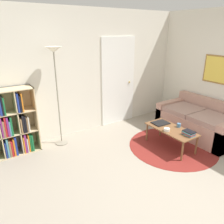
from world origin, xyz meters
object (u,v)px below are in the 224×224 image
object	(u,v)px
bookshelf	(7,126)
laptop	(161,123)
couch	(200,122)
coffee_table	(171,131)
cup	(179,125)
bowl	(167,130)
floor_lamp	(55,63)

from	to	relation	value
bookshelf	laptop	size ratio (longest dim) A/B	3.71
bookshelf	couch	xyz separation A→B (m)	(3.65, -1.36, -0.28)
coffee_table	cup	size ratio (longest dim) A/B	13.33
bookshelf	coffee_table	distance (m)	3.03
couch	bowl	size ratio (longest dim) A/B	14.87
laptop	couch	bearing A→B (deg)	-12.76
couch	cup	xyz separation A→B (m)	(-0.81, -0.10, 0.15)
bowl	cup	xyz separation A→B (m)	(0.32, -0.00, 0.01)
coffee_table	bowl	size ratio (longest dim) A/B	8.87
coffee_table	cup	bearing A→B (deg)	-8.46
laptop	cup	world-z (taller)	cup
floor_lamp	coffee_table	xyz separation A→B (m)	(1.72, -1.32, -1.25)
floor_lamp	cup	size ratio (longest dim) A/B	25.49
floor_lamp	couch	world-z (taller)	floor_lamp
laptop	cup	distance (m)	0.36
laptop	floor_lamp	bearing A→B (deg)	149.30
bookshelf	cup	xyz separation A→B (m)	(2.84, -1.45, -0.13)
floor_lamp	laptop	bearing A→B (deg)	-30.70
bookshelf	floor_lamp	distance (m)	1.41
couch	bowl	distance (m)	1.15
floor_lamp	cup	bearing A→B (deg)	-35.35
laptop	bowl	size ratio (longest dim) A/B	2.95
cup	bowl	bearing A→B (deg)	179.69
bookshelf	cup	distance (m)	3.19
bookshelf	bowl	size ratio (longest dim) A/B	10.97
coffee_table	bookshelf	bearing A→B (deg)	151.81
bowl	cup	distance (m)	0.32
coffee_table	bowl	distance (m)	0.17
bookshelf	floor_lamp	size ratio (longest dim) A/B	0.65
coffee_table	laptop	world-z (taller)	laptop
couch	cup	world-z (taller)	couch
floor_lamp	coffee_table	world-z (taller)	floor_lamp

